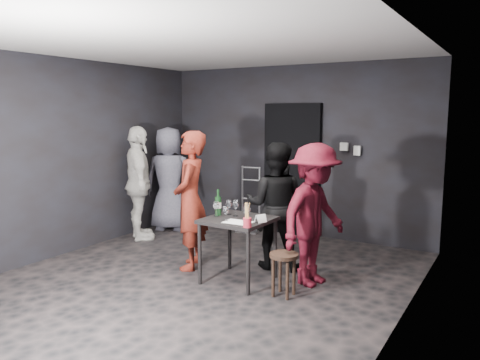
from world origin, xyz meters
The scene contains 26 objects.
floor centered at (0.00, 0.00, 0.00)m, with size 4.50×5.00×0.02m, color black.
ceiling centered at (0.00, 0.00, 2.70)m, with size 4.50×5.00×0.02m, color silver.
wall_back centered at (0.00, 2.50, 1.35)m, with size 4.50×0.04×2.70m, color black.
wall_left centered at (-2.25, 0.00, 1.35)m, with size 0.04×5.00×2.70m, color black.
wall_right centered at (2.25, 0.00, 1.35)m, with size 0.04×5.00×2.70m, color black.
doorway centered at (0.00, 2.44, 1.05)m, with size 0.95×0.10×2.10m, color black.
wallbox_upper centered at (0.85, 2.45, 1.45)m, with size 0.12×0.06×0.12m, color #B7B7B2.
wallbox_lower centered at (1.05, 2.45, 1.40)m, with size 0.10×0.06×0.14m, color #B7B7B2.
hand_truck centered at (-0.65, 2.23, 0.20)m, with size 0.36×0.32×1.08m.
tasting_table centered at (0.39, 0.14, 0.65)m, with size 0.72×0.72×0.75m.
stool centered at (1.04, 0.01, 0.36)m, with size 0.31×0.31×0.47m.
server_red centered at (-0.38, 0.26, 1.00)m, with size 0.73×0.48×2.01m, color maroon.
woman_black centered at (0.52, 0.82, 0.85)m, with size 0.82×0.45×1.69m, color black.
man_maroon centered at (1.17, 0.51, 0.88)m, with size 1.13×0.53×1.76m, color #540D1A.
bystander_cream centered at (-1.88, 0.92, 1.03)m, with size 1.21×0.58×2.06m, color white.
bystander_grey centered at (-1.86, 1.63, 0.99)m, with size 0.97×0.53×1.98m, color #5A5867.
tasting_mat centered at (0.49, -0.03, 0.75)m, with size 0.31×0.21×0.00m, color white.
wine_glass_a centered at (0.11, 0.10, 0.85)m, with size 0.07×0.07×0.19m, color white, non-canonical shape.
wine_glass_b centered at (0.19, 0.26, 0.85)m, with size 0.07×0.07×0.20m, color white, non-canonical shape.
wine_glass_c centered at (0.30, 0.22, 0.86)m, with size 0.08×0.08×0.21m, color white, non-canonical shape.
wine_glass_d centered at (0.34, -0.05, 0.84)m, with size 0.07×0.07×0.18m, color white, non-canonical shape.
wine_glass_e centered at (0.57, 0.01, 0.86)m, with size 0.08×0.08×0.22m, color white, non-canonical shape.
wine_glass_f centered at (0.49, 0.18, 0.85)m, with size 0.07×0.07×0.19m, color white, non-canonical shape.
wine_bottle centered at (0.09, 0.17, 0.87)m, with size 0.08×0.08×0.31m.
breadstick_cup centered at (0.69, -0.17, 0.88)m, with size 0.09×0.09×0.28m.
reserved_card centered at (0.70, 0.09, 0.80)m, with size 0.08×0.12×0.09m, color white, non-canonical shape.
Camera 1 is at (3.12, -4.36, 1.96)m, focal length 35.00 mm.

